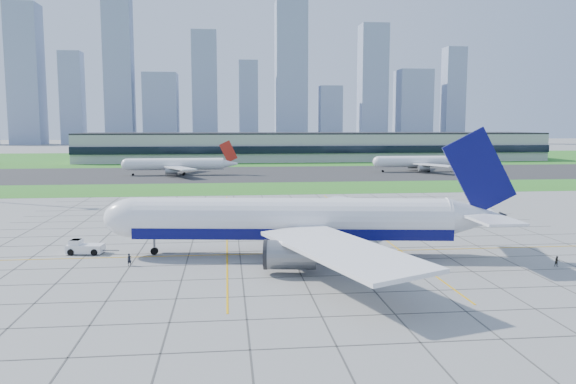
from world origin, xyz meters
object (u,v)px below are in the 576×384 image
(airliner, at_px, (295,221))
(crew_near, at_px, (129,260))
(pushback_tug, at_px, (84,247))
(crew_far, at_px, (557,261))
(distant_jet_1, at_px, (177,164))
(distant_jet_2, at_px, (421,161))

(airliner, distance_m, crew_near, 25.30)
(pushback_tug, distance_m, crew_far, 71.66)
(airliner, bearing_deg, crew_near, -163.79)
(crew_near, bearing_deg, distant_jet_1, 53.85)
(distant_jet_1, bearing_deg, distant_jet_2, 2.84)
(crew_far, bearing_deg, pushback_tug, 173.83)
(distant_jet_2, bearing_deg, airliner, -116.16)
(distant_jet_1, bearing_deg, crew_near, -87.79)
(crew_far, relative_size, distant_jet_1, 0.04)
(pushback_tug, distance_m, distant_jet_1, 139.64)
(crew_far, xyz_separation_m, distant_jet_1, (-67.10, 155.45, 3.71))
(airliner, height_order, pushback_tug, airliner)
(crew_far, bearing_deg, airliner, 170.04)
(airliner, xyz_separation_m, crew_near, (-24.61, -3.67, -4.58))
(crew_far, relative_size, distant_jet_2, 0.04)
(pushback_tug, distance_m, crew_near, 12.09)
(airliner, xyz_separation_m, crew_far, (36.76, -10.95, -4.70))
(distant_jet_1, bearing_deg, crew_far, -66.65)
(distant_jet_1, xyz_separation_m, distant_jet_2, (103.87, 5.16, -0.00))
(pushback_tug, xyz_separation_m, distant_jet_2, (106.64, 144.73, 3.48))
(crew_near, bearing_deg, pushback_tug, 96.35)
(pushback_tug, relative_size, distant_jet_2, 0.19)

